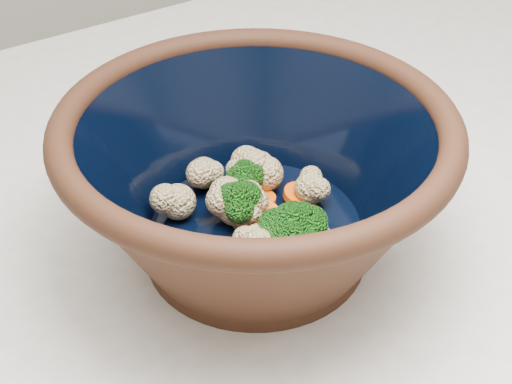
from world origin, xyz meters
name	(u,v)px	position (x,y,z in m)	size (l,w,h in m)	color
mixing_bowl	(256,179)	(-0.07, 0.09, 0.98)	(0.32, 0.32, 0.14)	black
vegetable_pile	(261,209)	(-0.08, 0.08, 0.95)	(0.16, 0.17, 0.05)	#608442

